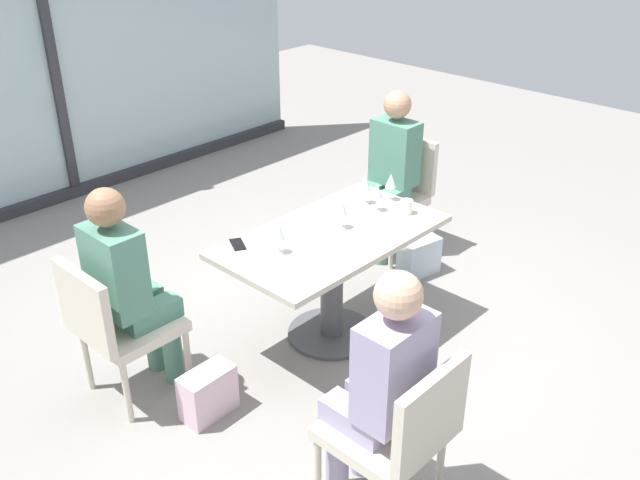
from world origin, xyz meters
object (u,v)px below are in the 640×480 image
object	(u,v)px
person_front_left	(382,381)
wine_glass_4	(365,184)
dining_table_main	(332,261)
wine_glass_3	(342,208)
person_far_left	(128,282)
chair_far_right	(397,188)
handbag_2	(208,393)
wine_glass_0	(377,191)
cell_phone_on_table	(238,244)
handbag_0	(419,257)
coffee_cup	(407,207)
chair_far_left	(115,323)
wine_glass_1	(391,181)
chair_front_left	(399,429)
wine_glass_2	(279,232)
person_far_right	(389,167)

from	to	relation	value
person_front_left	wine_glass_4	bearing A→B (deg)	42.41
dining_table_main	wine_glass_3	distance (m)	0.34
person_far_left	wine_glass_4	xyz separation A→B (m)	(1.58, -0.31, 0.16)
chair_far_right	handbag_2	world-z (taller)	chair_far_right
person_far_left	wine_glass_3	distance (m)	1.30
person_far_left	wine_glass_0	xyz separation A→B (m)	(1.55, -0.44, 0.16)
chair_far_right	handbag_2	bearing A→B (deg)	-168.28
dining_table_main	cell_phone_on_table	distance (m)	0.60
handbag_0	person_far_left	bearing A→B (deg)	-178.36
coffee_cup	handbag_0	world-z (taller)	coffee_cup
handbag_0	wine_glass_0	bearing A→B (deg)	-163.56
chair_far_left	wine_glass_1	xyz separation A→B (m)	(1.84, -0.40, 0.37)
chair_far_right	chair_front_left	size ratio (longest dim) A/B	1.00
wine_glass_1	wine_glass_4	world-z (taller)	same
cell_phone_on_table	wine_glass_2	bearing A→B (deg)	-39.46
person_front_left	wine_glass_1	world-z (taller)	person_front_left
wine_glass_3	coffee_cup	bearing A→B (deg)	-20.91
wine_glass_2	person_front_left	bearing A→B (deg)	-112.28
chair_far_right	cell_phone_on_table	distance (m)	1.73
cell_phone_on_table	chair_front_left	bearing A→B (deg)	-76.22
chair_far_left	person_far_left	bearing A→B (deg)	0.00
person_far_left	handbag_0	size ratio (longest dim) A/B	4.20
handbag_2	handbag_0	bearing A→B (deg)	0.00
dining_table_main	chair_far_left	size ratio (longest dim) A/B	1.59
dining_table_main	wine_glass_1	distance (m)	0.70
wine_glass_1	handbag_0	size ratio (longest dim) A/B	0.62
chair_front_left	wine_glass_2	bearing A→B (deg)	69.56
person_front_left	wine_glass_3	bearing A→B (deg)	48.82
wine_glass_1	handbag_2	distance (m)	1.77
wine_glass_2	wine_glass_4	bearing A→B (deg)	5.20
person_far_right	wine_glass_3	xyz separation A→B (m)	(-1.02, -0.44, 0.16)
dining_table_main	cell_phone_on_table	world-z (taller)	cell_phone_on_table
dining_table_main	coffee_cup	bearing A→B (deg)	-16.10
chair_far_right	person_far_right	world-z (taller)	person_far_right
chair_far_left	person_front_left	xyz separation A→B (m)	(0.40, -1.49, 0.20)
chair_front_left	handbag_0	distance (m)	2.23
dining_table_main	wine_glass_0	xyz separation A→B (m)	(0.43, 0.01, 0.32)
person_far_left	handbag_2	size ratio (longest dim) A/B	4.20
handbag_0	wine_glass_1	bearing A→B (deg)	-166.97
coffee_cup	handbag_2	size ratio (longest dim) A/B	0.30
wine_glass_0	cell_phone_on_table	bearing A→B (deg)	162.42
coffee_cup	chair_front_left	bearing A→B (deg)	-143.51
chair_far_left	wine_glass_2	distance (m)	1.01
person_far_left	handbag_2	bearing A→B (deg)	-75.44
chair_far_left	handbag_2	xyz separation A→B (m)	(0.23, -0.46, -0.36)
wine_glass_1	handbag_2	xyz separation A→B (m)	(-1.61, -0.06, -0.72)
person_far_right	person_front_left	distance (m)	2.45
person_far_left	wine_glass_2	world-z (taller)	person_far_left
person_far_right	wine_glass_1	distance (m)	0.66
wine_glass_1	cell_phone_on_table	distance (m)	1.13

